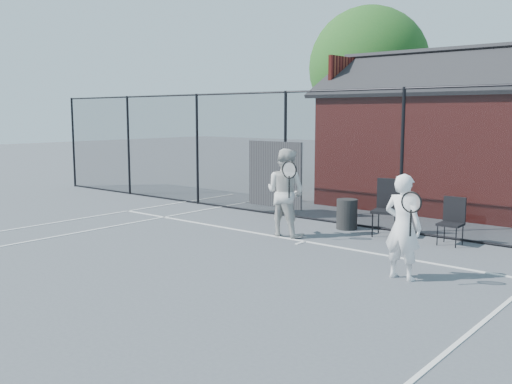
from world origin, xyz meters
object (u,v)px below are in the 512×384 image
Objects in this scene: chair_right at (451,222)px; waste_bin at (347,214)px; player_back at (285,192)px; chair_left at (387,209)px; clubhouse at (452,146)px; player_front at (403,227)px.

chair_right is 1.36× the size of waste_bin.
player_back is 2.01× the size of chair_right.
player_back is 1.63m from waste_bin.
chair_right is (1.30, 0.03, -0.12)m from chair_left.
chair_right is at bearing -1.95° from waste_bin.
chair_left is 1.02m from waste_bin.
clubhouse reaches higher than player_front.
player_front is 3.79m from waste_bin.
clubhouse is 7.38× the size of chair_right.
player_front is at bearing -46.71° from waste_bin.
clubhouse is at bearing 110.57° from chair_right.
player_back is 2.74× the size of waste_bin.
chair_right is (-0.29, 2.66, -0.36)m from player_front.
waste_bin is at bearing -96.91° from clubhouse.
chair_right is (1.76, -4.48, -1.17)m from clubhouse.
player_front is at bearing -73.99° from clubhouse.
clubhouse is 4.95m from chair_right.
waste_bin is (0.60, 1.41, -0.57)m from player_back.
clubhouse is 5.79× the size of chair_left.
chair_left is (1.59, 1.30, -0.33)m from player_back.
clubhouse is 7.47m from player_front.
clubhouse is at bearing 83.59° from chair_left.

